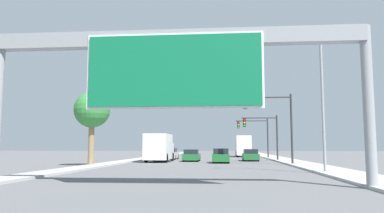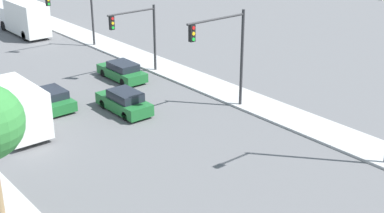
# 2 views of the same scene
# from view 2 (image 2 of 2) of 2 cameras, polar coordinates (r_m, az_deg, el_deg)

# --- Properties ---
(sidewalk_right) EXTENTS (3.00, 120.00, 0.15)m
(sidewalk_right) POSITION_cam_2_polar(r_m,az_deg,el_deg) (54.68, -10.50, 7.05)
(sidewalk_right) COLOR #B1B1B1
(sidewalk_right) RESTS_ON ground
(car_far_left) EXTENTS (1.79, 4.50, 1.52)m
(car_far_left) POSITION_cam_2_polar(r_m,az_deg,el_deg) (36.13, -7.24, 0.49)
(car_far_left) COLOR #1E662D
(car_far_left) RESTS_ON ground
(car_near_right) EXTENTS (1.87, 4.24, 1.39)m
(car_near_right) POSITION_cam_2_polar(r_m,az_deg,el_deg) (37.78, -14.84, 0.79)
(car_near_right) COLOR #1E662D
(car_near_right) RESTS_ON ground
(car_far_right) EXTENTS (1.83, 4.66, 1.42)m
(car_far_right) POSITION_cam_2_polar(r_m,az_deg,el_deg) (42.47, -7.47, 3.74)
(car_far_right) COLOR #1E662D
(car_far_right) RESTS_ON ground
(truck_box_primary) EXTENTS (2.47, 7.12, 3.12)m
(truck_box_primary) POSITION_cam_2_polar(r_m,az_deg,el_deg) (34.54, -18.79, -0.04)
(truck_box_primary) COLOR white
(truck_box_primary) RESTS_ON ground
(truck_box_secondary) EXTENTS (2.41, 8.19, 3.52)m
(truck_box_secondary) POSITION_cam_2_polar(r_m,az_deg,el_deg) (58.17, -17.48, 9.03)
(truck_box_secondary) COLOR white
(truck_box_secondary) RESTS_ON ground
(traffic_light_near_intersection) EXTENTS (4.81, 0.32, 6.74)m
(traffic_light_near_intersection) POSITION_cam_2_polar(r_m,az_deg,el_deg) (34.79, 3.67, 6.45)
(traffic_light_near_intersection) COLOR #2D2D30
(traffic_light_near_intersection) RESTS_ON ground
(traffic_light_mid_block) EXTENTS (4.36, 0.32, 5.52)m
(traffic_light_mid_block) POSITION_cam_2_polar(r_m,az_deg,el_deg) (42.59, -5.65, 8.18)
(traffic_light_mid_block) COLOR #2D2D30
(traffic_light_mid_block) RESTS_ON ground
(traffic_light_far_intersection) EXTENTS (4.78, 0.32, 5.84)m
(traffic_light_far_intersection) POSITION_cam_2_polar(r_m,az_deg,el_deg) (50.91, -12.22, 10.34)
(traffic_light_far_intersection) COLOR #2D2D30
(traffic_light_far_intersection) RESTS_ON ground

